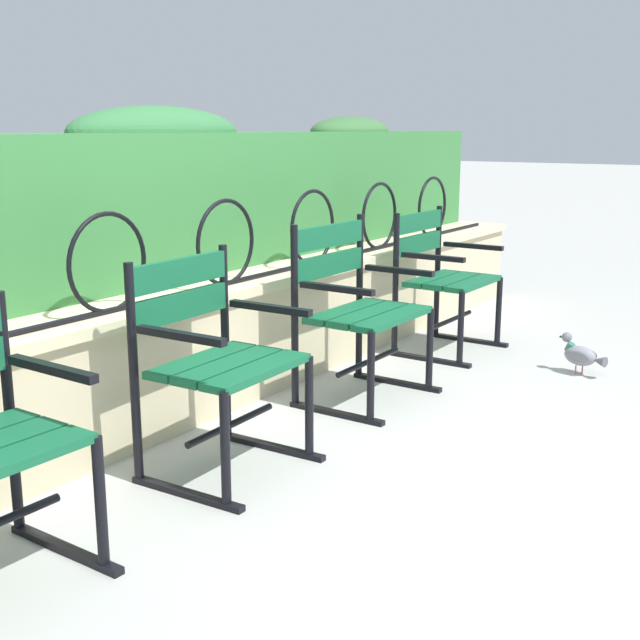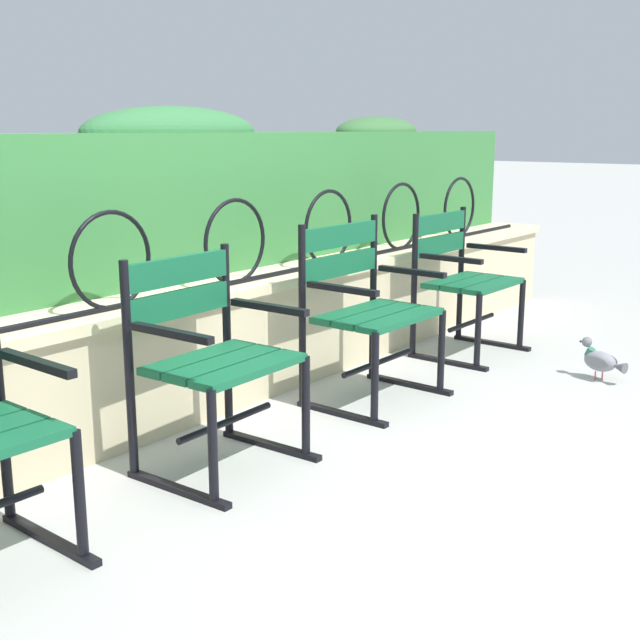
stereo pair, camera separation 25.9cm
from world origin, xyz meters
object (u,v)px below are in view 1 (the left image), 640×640
(park_chair_rightmost, at_px, (441,276))
(pigeon_far_side, at_px, (581,355))
(park_chair_centre_right, at_px, (356,306))
(park_chair_centre_left, at_px, (214,357))

(park_chair_rightmost, height_order, pigeon_far_side, park_chair_rightmost)
(park_chair_centre_right, relative_size, pigeon_far_side, 3.12)
(park_chair_centre_right, xyz_separation_m, park_chair_rightmost, (1.09, 0.05, -0.01))
(park_chair_centre_right, bearing_deg, park_chair_rightmost, 2.61)
(park_chair_rightmost, bearing_deg, park_chair_centre_right, -177.39)
(park_chair_centre_right, distance_m, park_chair_rightmost, 1.09)
(park_chair_centre_left, xyz_separation_m, pigeon_far_side, (2.13, -0.83, -0.35))
(park_chair_centre_left, relative_size, pigeon_far_side, 3.00)
(park_chair_rightmost, bearing_deg, pigeon_far_side, -93.15)
(park_chair_rightmost, distance_m, pigeon_far_side, 0.96)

